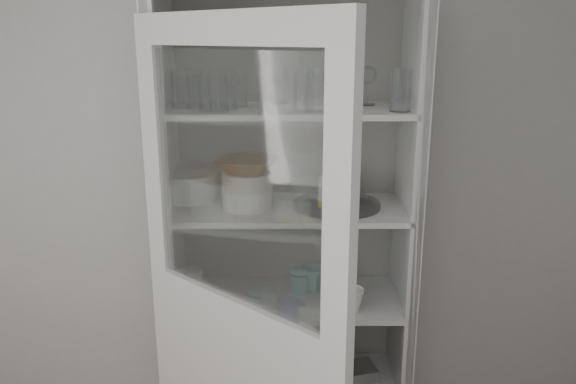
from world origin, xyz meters
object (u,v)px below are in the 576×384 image
at_px(goblet_2, 332,82).
at_px(goblet_3, 367,84).
at_px(cupboard_door, 239,361).
at_px(pantry_cabinet, 288,272).
at_px(white_ramekin, 337,192).
at_px(cream_dish, 264,371).
at_px(grey_bowl_stack, 337,190).
at_px(white_canister, 192,282).
at_px(measuring_cups, 220,298).
at_px(mug_teal, 313,278).
at_px(goblet_0, 189,85).
at_px(plate_stack_back, 191,186).
at_px(glass_platter, 337,204).
at_px(teal_jar, 300,281).
at_px(goblet_1, 280,84).
at_px(mug_blue, 336,289).
at_px(terracotta_bowl, 247,165).
at_px(plate_stack_front, 247,197).
at_px(mug_white, 351,300).
at_px(tin_box, 354,373).
at_px(yellow_trivet, 337,201).

height_order(goblet_2, goblet_3, goblet_2).
bearing_deg(cupboard_door, pantry_cabinet, 116.16).
relative_size(white_ramekin, cream_dish, 0.60).
xyz_separation_m(grey_bowl_stack, white_canister, (-0.61, -0.03, -0.40)).
bearing_deg(measuring_cups, mug_teal, 17.53).
distance_m(goblet_0, white_ramekin, 0.74).
height_order(plate_stack_back, mug_teal, plate_stack_back).
relative_size(glass_platter, mug_teal, 3.14).
bearing_deg(mug_teal, teal_jar, -171.57).
height_order(goblet_1, mug_blue, goblet_1).
height_order(goblet_0, terracotta_bowl, goblet_0).
distance_m(goblet_0, plate_stack_front, 0.51).
bearing_deg(white_canister, white_ramekin, -1.65).
distance_m(goblet_3, cream_dish, 1.32).
relative_size(cupboard_door, grey_bowl_stack, 13.54).
height_order(plate_stack_back, measuring_cups, plate_stack_back).
distance_m(plate_stack_front, mug_white, 0.58).
distance_m(goblet_0, glass_platter, 0.77).
distance_m(terracotta_bowl, mug_teal, 0.60).
relative_size(goblet_0, plate_stack_front, 0.76).
distance_m(goblet_1, tin_box, 1.30).
bearing_deg(glass_platter, goblet_2, 99.55).
distance_m(pantry_cabinet, cupboard_door, 0.61).
bearing_deg(goblet_3, measuring_cups, -167.47).
height_order(pantry_cabinet, tin_box, pantry_cabinet).
xyz_separation_m(cupboard_door, glass_platter, (0.36, 0.51, 0.40)).
bearing_deg(white_ramekin, goblet_2, 99.55).
bearing_deg(mug_white, goblet_3, 78.95).
height_order(plate_stack_front, grey_bowl_stack, grey_bowl_stack).
distance_m(pantry_cabinet, mug_white, 0.33).
distance_m(mug_teal, tin_box, 0.47).
distance_m(grey_bowl_stack, mug_white, 0.45).
xyz_separation_m(white_canister, cream_dish, (0.30, -0.02, -0.42)).
xyz_separation_m(grey_bowl_stack, cream_dish, (-0.31, -0.04, -0.82)).
xyz_separation_m(grey_bowl_stack, mug_blue, (-0.00, -0.07, -0.41)).
relative_size(cupboard_door, tin_box, 10.84).
distance_m(plate_stack_front, teal_jar, 0.45).
xyz_separation_m(goblet_2, mug_blue, (0.02, -0.14, -0.84)).
relative_size(goblet_1, plate_stack_front, 0.79).
relative_size(teal_jar, measuring_cups, 1.10).
xyz_separation_m(cream_dish, tin_box, (0.40, 0.01, -0.01)).
relative_size(terracotta_bowl, mug_teal, 2.11).
distance_m(glass_platter, tin_box, 0.79).
distance_m(goblet_0, goblet_3, 0.72).
distance_m(plate_stack_back, teal_jar, 0.62).
height_order(cupboard_door, terracotta_bowl, cupboard_door).
distance_m(yellow_trivet, mug_white, 0.40).
distance_m(cupboard_door, cream_dish, 0.63).
height_order(mug_teal, teal_jar, mug_teal).
relative_size(yellow_trivet, white_ramekin, 1.02).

